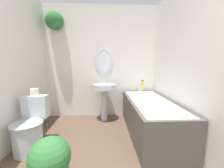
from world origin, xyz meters
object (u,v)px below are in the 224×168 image
Objects in this scene: shampoo_bottle at (143,85)px; potted_plant at (50,161)px; bathtub at (150,116)px; toilet_paper_roll at (35,92)px; pedestal_sink at (104,93)px; toilet at (30,129)px.

shampoo_bottle is 0.40× the size of potted_plant.
bathtub is 1.84m from toilet_paper_roll.
shampoo_bottle is 1.99m from toilet_paper_roll.
toilet_paper_roll is at bearing -142.82° from pedestal_sink.
toilet is 0.79m from potted_plant.
bathtub is at bearing -37.74° from pedestal_sink.
potted_plant is at bearing -129.12° from shampoo_bottle.
toilet_paper_roll is (-0.50, 0.80, 0.50)m from potted_plant.
shampoo_bottle is 2.13m from potted_plant.
toilet is 1.41m from pedestal_sink.
pedestal_sink is 1.67m from potted_plant.
pedestal_sink reaches higher than toilet.
bathtub is (1.78, 0.36, 0.00)m from toilet.
toilet is 0.43× the size of bathtub.
toilet_paper_roll is (-1.00, -0.76, 0.18)m from pedestal_sink.
shampoo_bottle is (0.04, 0.65, 0.44)m from bathtub.
bathtub is 3.37× the size of potted_plant.
toilet_paper_roll reaches higher than bathtub.
pedestal_sink is 7.82× the size of toilet_paper_roll.
toilet is 0.51m from toilet_paper_roll.
pedestal_sink is at bearing 142.26° from bathtub.
potted_plant is at bearing -107.79° from pedestal_sink.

